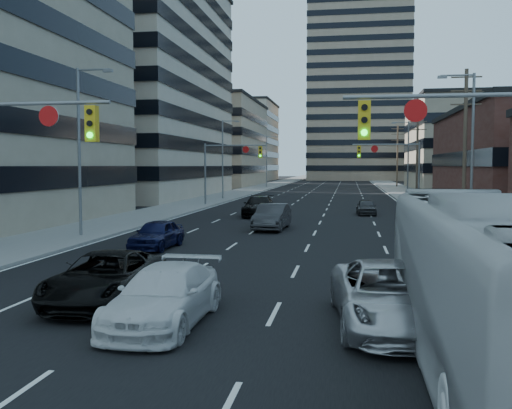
{
  "coord_description": "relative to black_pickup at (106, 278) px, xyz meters",
  "views": [
    {
      "loc": [
        3.68,
        -8.52,
        3.87
      ],
      "look_at": [
        -0.24,
        15.61,
        2.2
      ],
      "focal_mm": 40.0,
      "sensor_mm": 36.0,
      "label": 1
    }
  ],
  "objects": [
    {
      "name": "ground",
      "position": [
        3.04,
        -6.43,
        -0.72
      ],
      "size": [
        400.0,
        400.0,
        0.0
      ],
      "primitive_type": "plane",
      "color": "black",
      "rests_on": "ground"
    },
    {
      "name": "road_surface",
      "position": [
        3.04,
        123.57,
        -0.71
      ],
      "size": [
        18.0,
        300.0,
        0.02
      ],
      "primitive_type": "cube",
      "color": "black",
      "rests_on": "ground"
    },
    {
      "name": "sidewalk_left",
      "position": [
        -8.46,
        123.57,
        -0.64
      ],
      "size": [
        5.0,
        300.0,
        0.15
      ],
      "primitive_type": "cube",
      "color": "slate",
      "rests_on": "ground"
    },
    {
      "name": "sidewalk_right",
      "position": [
        14.54,
        123.57,
        -0.64
      ],
      "size": [
        5.0,
        300.0,
        0.15
      ],
      "primitive_type": "cube",
      "color": "slate",
      "rests_on": "ground"
    },
    {
      "name": "office_left_mid",
      "position": [
        -23.96,
        53.57,
        13.28
      ],
      "size": [
        26.0,
        34.0,
        28.0
      ],
      "primitive_type": "cube",
      "color": "#ADA089",
      "rests_on": "ground"
    },
    {
      "name": "office_left_far",
      "position": [
        -20.96,
        93.57,
        7.28
      ],
      "size": [
        20.0,
        30.0,
        16.0
      ],
      "primitive_type": "cube",
      "color": "gray",
      "rests_on": "ground"
    },
    {
      "name": "office_right_far",
      "position": [
        28.04,
        81.57,
        6.28
      ],
      "size": [
        22.0,
        28.0,
        14.0
      ],
      "primitive_type": "cube",
      "color": "gray",
      "rests_on": "ground"
    },
    {
      "name": "apartment_tower",
      "position": [
        9.04,
        143.57,
        28.28
      ],
      "size": [
        26.0,
        26.0,
        58.0
      ],
      "primitive_type": "cube",
      "color": "gray",
      "rests_on": "ground"
    },
    {
      "name": "bg_block_left",
      "position": [
        -24.96,
        133.57,
        9.28
      ],
      "size": [
        24.0,
        24.0,
        20.0
      ],
      "primitive_type": "cube",
      "color": "#ADA089",
      "rests_on": "ground"
    },
    {
      "name": "bg_block_right",
      "position": [
        35.04,
        123.57,
        5.28
      ],
      "size": [
        22.0,
        22.0,
        12.0
      ],
      "primitive_type": "cube",
      "color": "gray",
      "rests_on": "ground"
    },
    {
      "name": "signal_near_right",
      "position": [
        10.49,
        1.57,
        3.61
      ],
      "size": [
        6.59,
        0.33,
        6.0
      ],
      "color": "slate",
      "rests_on": "ground"
    },
    {
      "name": "signal_far_left",
      "position": [
        -4.65,
        38.57,
        3.58
      ],
      "size": [
        6.09,
        0.33,
        6.0
      ],
      "color": "slate",
      "rests_on": "ground"
    },
    {
      "name": "signal_far_right",
      "position": [
        10.72,
        38.57,
        3.58
      ],
      "size": [
        6.09,
        0.33,
        6.0
      ],
      "color": "slate",
      "rests_on": "ground"
    },
    {
      "name": "utility_pole_block",
      "position": [
        15.24,
        29.57,
        5.06
      ],
      "size": [
        2.2,
        0.28,
        11.0
      ],
      "color": "#4C3D2D",
      "rests_on": "ground"
    },
    {
      "name": "utility_pole_midblock",
      "position": [
        15.24,
        59.57,
        5.06
      ],
      "size": [
        2.2,
        0.28,
        11.0
      ],
      "color": "#4C3D2D",
      "rests_on": "ground"
    },
    {
      "name": "utility_pole_distant",
      "position": [
        15.24,
        89.57,
        5.06
      ],
      "size": [
        2.2,
        0.28,
        11.0
      ],
      "color": "#4C3D2D",
      "rests_on": "ground"
    },
    {
      "name": "streetlight_left_near",
      "position": [
        -7.3,
        13.57,
        4.34
      ],
      "size": [
        2.03,
        0.22,
        9.0
      ],
      "color": "slate",
      "rests_on": "ground"
    },
    {
      "name": "streetlight_left_mid",
      "position": [
        -7.3,
        48.57,
        4.34
      ],
      "size": [
        2.03,
        0.22,
        9.0
      ],
      "color": "slate",
      "rests_on": "ground"
    },
    {
      "name": "streetlight_left_far",
      "position": [
        -7.3,
        83.57,
        4.34
      ],
      "size": [
        2.03,
        0.22,
        9.0
      ],
      "color": "slate",
      "rests_on": "ground"
    },
    {
      "name": "streetlight_right_near",
      "position": [
        13.37,
        18.57,
        4.34
      ],
      "size": [
        2.03,
        0.22,
        9.0
      ],
      "color": "slate",
      "rests_on": "ground"
    },
    {
      "name": "streetlight_right_far",
      "position": [
        13.37,
        53.57,
        4.34
      ],
      "size": [
        2.03,
        0.22,
        9.0
      ],
      "color": "slate",
      "rests_on": "ground"
    },
    {
      "name": "black_pickup",
      "position": [
        0.0,
        0.0,
        0.0
      ],
      "size": [
        2.65,
        5.28,
        1.43
      ],
      "primitive_type": "imported",
      "rotation": [
        0.0,
        0.0,
        0.05
      ],
      "color": "black",
      "rests_on": "ground"
    },
    {
      "name": "white_van",
      "position": [
        2.32,
        -1.8,
        -0.01
      ],
      "size": [
        2.08,
        4.9,
        1.41
      ],
      "primitive_type": "imported",
      "rotation": [
        0.0,
        0.0,
        -0.02
      ],
      "color": "silver",
      "rests_on": "ground"
    },
    {
      "name": "silver_suv",
      "position": [
        7.73,
        -1.22,
        0.06
      ],
      "size": [
        3.07,
        5.78,
        1.55
      ],
      "primitive_type": "imported",
      "rotation": [
        0.0,
        0.0,
        0.09
      ],
      "color": "#B9B9BE",
      "rests_on": "ground"
    },
    {
      "name": "transit_bus",
      "position": [
        9.44,
        -3.86,
        0.96
      ],
      "size": [
        2.9,
        12.06,
        3.35
      ],
      "primitive_type": "imported",
      "rotation": [
        0.0,
        0.0,
        -0.01
      ],
      "color": "silver",
      "rests_on": "ground"
    },
    {
      "name": "sedan_blue",
      "position": [
        -2.07,
        10.32,
        -0.04
      ],
      "size": [
        1.81,
        4.07,
        1.36
      ],
      "primitive_type": "imported",
      "rotation": [
        0.0,
        0.0,
        -0.05
      ],
      "color": "black",
      "rests_on": "ground"
    },
    {
      "name": "sedan_grey_center",
      "position": [
        2.18,
        18.95,
        0.06
      ],
      "size": [
        1.89,
        4.8,
        1.56
      ],
      "primitive_type": "imported",
      "rotation": [
        0.0,
        0.0,
        -0.05
      ],
      "color": "#313033",
      "rests_on": "ground"
    },
    {
      "name": "sedan_black_far",
      "position": [
        0.0,
        27.69,
        0.07
      ],
      "size": [
        2.45,
        5.49,
        1.57
      ],
      "primitive_type": "imported",
      "rotation": [
        0.0,
        0.0,
        0.05
      ],
      "color": "black",
      "rests_on": "ground"
    },
    {
      "name": "sedan_grey_right",
      "position": [
        8.1,
        30.48,
        -0.11
      ],
      "size": [
        1.6,
        3.65,
        1.22
      ],
      "primitive_type": "imported",
      "rotation": [
        0.0,
        0.0,
        0.04
      ],
      "color": "#323235",
      "rests_on": "ground"
    }
  ]
}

